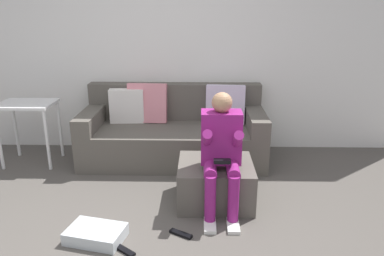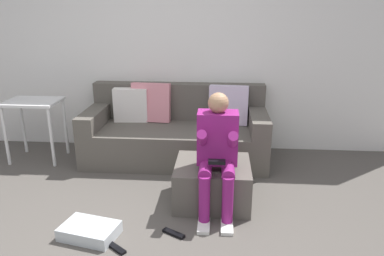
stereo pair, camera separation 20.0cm
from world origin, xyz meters
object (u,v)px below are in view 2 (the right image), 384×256
object	(u,v)px
ottoman	(212,183)
person_seated	(217,148)
couch_sectional	(176,132)
storage_bin	(90,231)
side_table	(34,111)
remote_near_ottoman	(174,233)
remote_by_storage_bin	(117,248)

from	to	relation	value
ottoman	person_seated	xyz separation A→B (m)	(0.04, -0.15, 0.41)
couch_sectional	storage_bin	world-z (taller)	couch_sectional
ottoman	side_table	xyz separation A→B (m)	(-2.08, 0.86, 0.40)
couch_sectional	storage_bin	xyz separation A→B (m)	(-0.50, -1.67, -0.27)
storage_bin	couch_sectional	bearing A→B (deg)	73.42
couch_sectional	person_seated	bearing A→B (deg)	-67.47
ottoman	remote_near_ottoman	world-z (taller)	ottoman
remote_near_ottoman	remote_by_storage_bin	world-z (taller)	same
person_seated	remote_by_storage_bin	xyz separation A→B (m)	(-0.73, -0.64, -0.58)
person_seated	remote_near_ottoman	size ratio (longest dim) A/B	5.36
couch_sectional	person_seated	distance (m)	1.31
couch_sectional	remote_near_ottoman	bearing A→B (deg)	-84.24
ottoman	couch_sectional	bearing A→B (deg)	113.68
couch_sectional	person_seated	xyz separation A→B (m)	(0.49, -1.19, 0.28)
couch_sectional	remote_by_storage_bin	distance (m)	1.86
couch_sectional	side_table	distance (m)	1.66
person_seated	remote_by_storage_bin	world-z (taller)	person_seated
remote_near_ottoman	person_seated	bearing A→B (deg)	81.49
couch_sectional	ottoman	xyz separation A→B (m)	(0.45, -1.03, -0.13)
person_seated	storage_bin	size ratio (longest dim) A/B	2.44
side_table	remote_by_storage_bin	world-z (taller)	side_table
side_table	remote_by_storage_bin	distance (m)	2.23
couch_sectional	remote_near_ottoman	world-z (taller)	couch_sectional
couch_sectional	remote_near_ottoman	size ratio (longest dim) A/B	10.57
ottoman	person_seated	world-z (taller)	person_seated
ottoman	remote_by_storage_bin	bearing A→B (deg)	-131.52
side_table	remote_by_storage_bin	size ratio (longest dim) A/B	3.94
ottoman	remote_near_ottoman	xyz separation A→B (m)	(-0.29, -0.56, -0.18)
storage_bin	side_table	size ratio (longest dim) A/B	0.61
person_seated	couch_sectional	bearing A→B (deg)	112.53
remote_by_storage_bin	person_seated	bearing A→B (deg)	78.45
couch_sectional	side_table	world-z (taller)	couch_sectional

